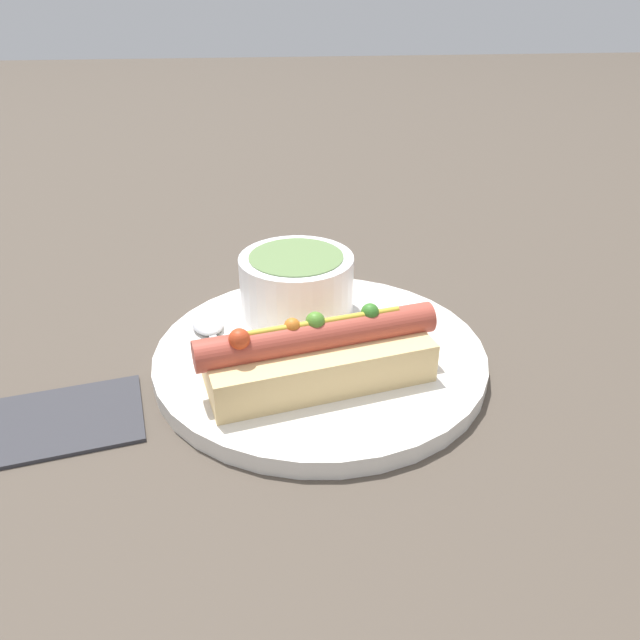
% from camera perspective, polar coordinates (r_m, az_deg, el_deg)
% --- Properties ---
extents(ground_plane, '(4.00, 4.00, 0.00)m').
position_cam_1_polar(ground_plane, '(0.52, 0.00, -4.04)').
color(ground_plane, '#4C4238').
extents(dinner_plate, '(0.27, 0.27, 0.01)m').
position_cam_1_polar(dinner_plate, '(0.51, 0.00, -3.36)').
color(dinner_plate, white).
rests_on(dinner_plate, ground_plane).
extents(hot_dog, '(0.18, 0.10, 0.06)m').
position_cam_1_polar(hot_dog, '(0.46, -0.22, -3.16)').
color(hot_dog, '#E5C17F').
rests_on(hot_dog, dinner_plate).
extents(soup_bowl, '(0.10, 0.10, 0.05)m').
position_cam_1_polar(soup_bowl, '(0.55, -2.15, 3.48)').
color(soup_bowl, white).
rests_on(soup_bowl, dinner_plate).
extents(spoon, '(0.05, 0.15, 0.01)m').
position_cam_1_polar(spoon, '(0.53, -9.85, -1.27)').
color(spoon, '#B7B7BC').
rests_on(spoon, dinner_plate).
extents(napkin, '(0.16, 0.11, 0.01)m').
position_cam_1_polar(napkin, '(0.49, -24.53, -8.61)').
color(napkin, '#333338').
rests_on(napkin, ground_plane).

